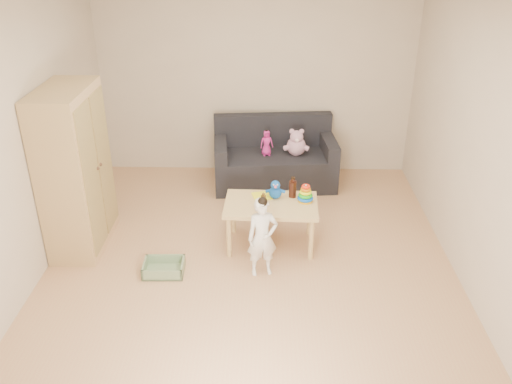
{
  "coord_description": "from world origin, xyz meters",
  "views": [
    {
      "loc": [
        0.17,
        -4.53,
        3.09
      ],
      "look_at": [
        0.05,
        0.25,
        0.65
      ],
      "focal_mm": 38.0,
      "sensor_mm": 36.0,
      "label": 1
    }
  ],
  "objects_px": {
    "sofa": "(275,169)",
    "toddler": "(262,238)",
    "wardrobe": "(75,170)",
    "play_table": "(271,224)"
  },
  "relations": [
    {
      "from": "wardrobe",
      "to": "toddler",
      "type": "distance_m",
      "value": 2.0
    },
    {
      "from": "play_table",
      "to": "sofa",
      "type": "bearing_deg",
      "value": 88.04
    },
    {
      "from": "wardrobe",
      "to": "toddler",
      "type": "xyz_separation_m",
      "value": [
        1.88,
        -0.51,
        -0.45
      ]
    },
    {
      "from": "sofa",
      "to": "toddler",
      "type": "bearing_deg",
      "value": -99.05
    },
    {
      "from": "play_table",
      "to": "toddler",
      "type": "xyz_separation_m",
      "value": [
        -0.08,
        -0.5,
        0.14
      ]
    },
    {
      "from": "sofa",
      "to": "toddler",
      "type": "xyz_separation_m",
      "value": [
        -0.13,
        -1.97,
        0.18
      ]
    },
    {
      "from": "wardrobe",
      "to": "sofa",
      "type": "height_order",
      "value": "wardrobe"
    },
    {
      "from": "sofa",
      "to": "toddler",
      "type": "relative_size",
      "value": 1.94
    },
    {
      "from": "wardrobe",
      "to": "play_table",
      "type": "relative_size",
      "value": 1.78
    },
    {
      "from": "sofa",
      "to": "play_table",
      "type": "height_order",
      "value": "play_table"
    }
  ]
}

